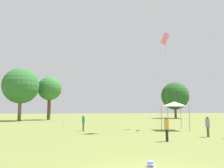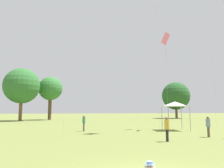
# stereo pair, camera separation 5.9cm
# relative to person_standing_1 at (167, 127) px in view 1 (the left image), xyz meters

# --- Properties ---
(person_standing_1) EXTENTS (0.50, 0.50, 1.75)m
(person_standing_1) POSITION_rel_person_standing_1_xyz_m (0.00, 0.00, 0.00)
(person_standing_1) COLOR black
(person_standing_1) RESTS_ON ground
(person_standing_2) EXTENTS (0.44, 0.44, 1.73)m
(person_standing_2) POSITION_rel_person_standing_1_xyz_m (-5.14, 8.94, 0.01)
(person_standing_2) COLOR brown
(person_standing_2) RESTS_ON ground
(person_standing_3) EXTENTS (0.46, 0.46, 1.71)m
(person_standing_3) POSITION_rel_person_standing_1_xyz_m (4.54, 1.70, -0.03)
(person_standing_3) COLOR brown
(person_standing_3) RESTS_ON ground
(canopy_tent) EXTENTS (2.96, 2.96, 3.18)m
(canopy_tent) POSITION_rel_person_standing_1_xyz_m (4.95, 7.99, 1.84)
(canopy_tent) COLOR white
(canopy_tent) RESTS_ON ground
(kite_3) EXTENTS (1.51, 1.44, 11.79)m
(kite_3) POSITION_rel_person_standing_1_xyz_m (5.02, 9.92, 9.92)
(kite_3) COLOR pink
(kite_3) RESTS_ON ground
(distant_tree_0) EXTENTS (7.56, 7.56, 11.18)m
(distant_tree_0) POSITION_rel_person_standing_1_xyz_m (-16.29, 34.62, 6.34)
(distant_tree_0) COLOR brown
(distant_tree_0) RESTS_ON ground
(distant_tree_1) EXTENTS (5.59, 5.59, 10.16)m
(distant_tree_1) POSITION_rel_person_standing_1_xyz_m (-10.62, 38.72, 6.24)
(distant_tree_1) COLOR brown
(distant_tree_1) RESTS_ON ground
(distant_tree_2) EXTENTS (7.71, 7.71, 10.10)m
(distant_tree_2) POSITION_rel_person_standing_1_xyz_m (23.21, 41.38, 5.19)
(distant_tree_2) COLOR brown
(distant_tree_2) RESTS_ON ground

